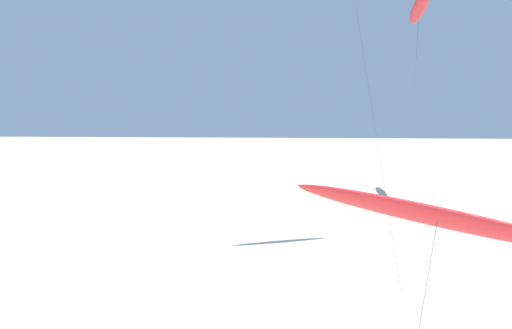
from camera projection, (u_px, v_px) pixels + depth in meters
name	position (u px, v px, depth m)	size (l,w,h in m)	color
flying_kite_1	(419.00, 8.00, 54.32)	(2.32, 11.80, 18.43)	red
flying_kite_6	(438.00, 217.00, 16.77)	(7.74, 6.35, 7.23)	red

